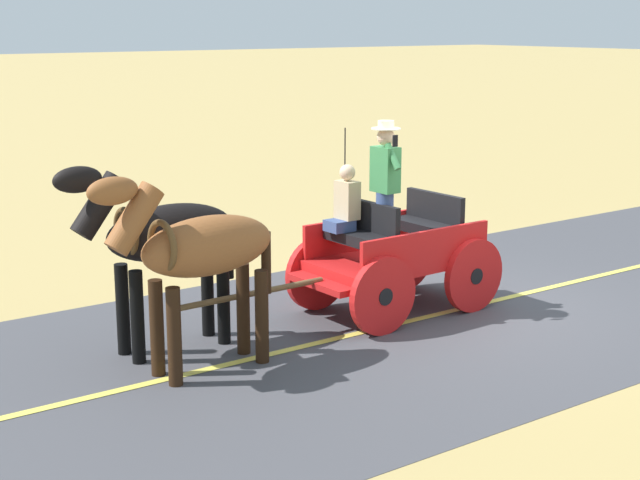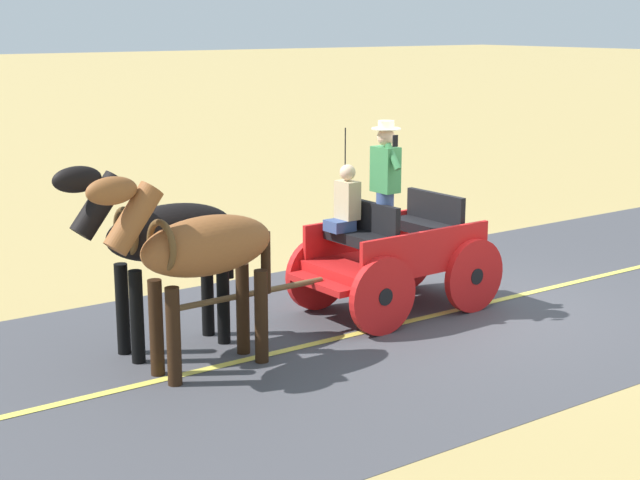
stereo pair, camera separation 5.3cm
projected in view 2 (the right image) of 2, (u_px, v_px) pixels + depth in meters
The scene contains 6 objects.
ground_plane at pixel (468, 308), 12.42m from camera, with size 200.00×200.00×0.00m, color tan.
road_surface at pixel (468, 308), 12.42m from camera, with size 5.94×160.00×0.01m, color #424247.
road_centre_stripe at pixel (468, 307), 12.42m from camera, with size 0.12×160.00×0.00m, color #DBCC4C.
horse_drawn_carriage at pixel (391, 250), 12.10m from camera, with size 1.46×4.51×2.50m.
horse_near_side at pixel (199, 251), 9.90m from camera, with size 0.63×2.13×2.21m.
horse_off_side at pixel (162, 237), 10.54m from camera, with size 0.59×2.13×2.21m.
Camera 2 is at (-8.57, 8.48, 3.68)m, focal length 53.18 mm.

